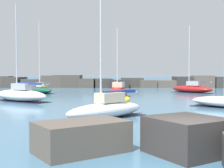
% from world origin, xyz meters
% --- Properties ---
extents(ground_plane, '(600.00, 600.00, 0.00)m').
position_xyz_m(ground_plane, '(0.00, 0.00, 0.00)').
color(ground_plane, teal).
extents(open_sea_beyond, '(400.00, 116.00, 0.01)m').
position_xyz_m(open_sea_beyond, '(0.00, 110.90, 0.00)').
color(open_sea_beyond, '#386684').
rests_on(open_sea_beyond, ground).
extents(breakwater_jetty, '(64.02, 6.52, 2.54)m').
position_xyz_m(breakwater_jetty, '(1.65, 51.08, 1.04)').
color(breakwater_jetty, '#383330').
rests_on(breakwater_jetty, ground).
extents(foreground_rocks, '(14.49, 8.89, 1.37)m').
position_xyz_m(foreground_rocks, '(0.89, -0.37, 0.56)').
color(foreground_rocks, '#423D38').
rests_on(foreground_rocks, ground).
extents(sailboat_moored_1, '(7.28, 5.94, 10.12)m').
position_xyz_m(sailboat_moored_1, '(-12.04, 21.88, 0.71)').
color(sailboat_moored_1, white).
rests_on(sailboat_moored_1, ground).
extents(sailboat_moored_2, '(4.90, 5.61, 10.38)m').
position_xyz_m(sailboat_moored_2, '(-12.76, 34.38, 0.60)').
color(sailboat_moored_2, '#195138').
rests_on(sailboat_moored_2, ground).
extents(sailboat_moored_3, '(6.01, 5.87, 9.87)m').
position_xyz_m(sailboat_moored_3, '(9.27, 35.52, 0.64)').
color(sailboat_moored_3, maroon).
rests_on(sailboat_moored_3, ground).
extents(sailboat_moored_4, '(3.42, 5.61, 8.23)m').
position_xyz_m(sailboat_moored_4, '(-1.82, 26.86, 0.70)').
color(sailboat_moored_4, maroon).
rests_on(sailboat_moored_4, ground).
extents(sailboat_moored_8, '(5.87, 5.85, 7.78)m').
position_xyz_m(sailboat_moored_8, '(-2.90, 10.13, 0.62)').
color(sailboat_moored_8, silver).
rests_on(sailboat_moored_8, ground).
extents(mooring_buoy_orange_near, '(0.64, 0.64, 0.84)m').
position_xyz_m(mooring_buoy_orange_near, '(-1.07, 20.25, 0.32)').
color(mooring_buoy_orange_near, yellow).
rests_on(mooring_buoy_orange_near, ground).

